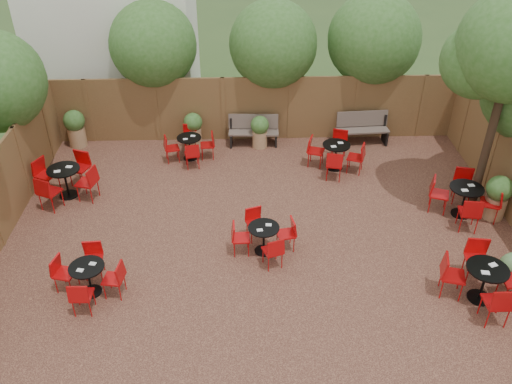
{
  "coord_description": "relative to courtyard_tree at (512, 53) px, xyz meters",
  "views": [
    {
      "loc": [
        -0.5,
        -9.75,
        7.84
      ],
      "look_at": [
        -0.17,
        0.5,
        1.0
      ],
      "focal_mm": 37.58,
      "sensor_mm": 36.0,
      "label": 1
    }
  ],
  "objects": [
    {
      "name": "ground",
      "position": [
        -5.39,
        -1.31,
        -3.93
      ],
      "size": [
        80.0,
        80.0,
        0.0
      ],
      "primitive_type": "plane",
      "color": "#354F23",
      "rests_on": "ground"
    },
    {
      "name": "courtyard_paving",
      "position": [
        -5.39,
        -1.31,
        -3.92
      ],
      "size": [
        12.0,
        10.0,
        0.02
      ],
      "primitive_type": "cube",
      "color": "#331A15",
      "rests_on": "ground"
    },
    {
      "name": "fence_back",
      "position": [
        -5.39,
        3.69,
        -2.93
      ],
      "size": [
        12.0,
        0.08,
        2.0
      ],
      "primitive_type": "cube",
      "color": "brown",
      "rests_on": "ground"
    },
    {
      "name": "overhang_foliage",
      "position": [
        -6.25,
        2.1,
        -1.18
      ],
      "size": [
        15.77,
        10.79,
        2.75
      ],
      "color": "#2E591D",
      "rests_on": "ground"
    },
    {
      "name": "courtyard_tree",
      "position": [
        0.0,
        0.0,
        0.0
      ],
      "size": [
        2.68,
        2.58,
        5.33
      ],
      "rotation": [
        0.0,
        0.0,
        0.43
      ],
      "color": "black",
      "rests_on": "courtyard_paving"
    },
    {
      "name": "park_bench_left",
      "position": [
        -5.5,
        3.32,
        -3.44
      ],
      "size": [
        1.51,
        0.54,
        0.92
      ],
      "rotation": [
        0.0,
        0.0,
        -0.05
      ],
      "color": "brown",
      "rests_on": "courtyard_paving"
    },
    {
      "name": "park_bench_right",
      "position": [
        -2.22,
        3.32,
        -3.42
      ],
      "size": [
        1.59,
        0.61,
        0.96
      ],
      "rotation": [
        0.0,
        0.0,
        0.07
      ],
      "color": "brown",
      "rests_on": "courtyard_paving"
    },
    {
      "name": "bistro_tables",
      "position": [
        -5.03,
        -0.56,
        -3.47
      ],
      "size": [
        11.61,
        7.43,
        0.94
      ],
      "color": "black",
      "rests_on": "courtyard_paving"
    },
    {
      "name": "planters",
      "position": [
        -5.69,
        2.14,
        -3.33
      ],
      "size": [
        11.67,
        4.63,
        1.14
      ],
      "color": "#9B744D",
      "rests_on": "courtyard_paving"
    }
  ]
}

